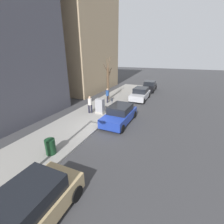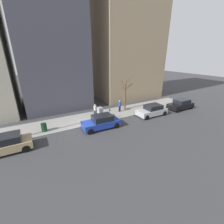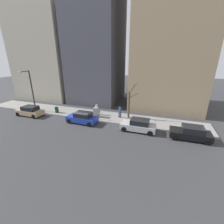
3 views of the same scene
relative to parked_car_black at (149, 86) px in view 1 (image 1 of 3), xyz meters
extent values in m
plane|color=#38383A|center=(1.11, 14.85, -0.74)|extent=(120.00, 120.00, 0.00)
cube|color=gray|center=(3.11, 14.85, -0.66)|extent=(4.00, 36.00, 0.15)
cube|color=black|center=(0.00, 0.05, -0.17)|extent=(1.84, 4.22, 0.70)
cube|color=black|center=(0.00, -0.15, 0.48)|extent=(1.62, 2.22, 0.60)
cylinder|color=black|center=(-0.87, 1.60, -0.42)|extent=(0.23, 0.64, 0.64)
cylinder|color=black|center=(0.83, 1.61, -0.42)|extent=(0.23, 0.64, 0.64)
cylinder|color=black|center=(-0.83, -1.50, -0.42)|extent=(0.23, 0.64, 0.64)
cylinder|color=black|center=(0.87, -1.49, -0.42)|extent=(0.23, 0.64, 0.64)
cube|color=#B7B7BC|center=(0.11, 5.76, -0.17)|extent=(1.84, 4.22, 0.70)
cube|color=black|center=(0.11, 5.56, 0.48)|extent=(1.62, 2.21, 0.60)
cylinder|color=black|center=(-0.72, 7.31, -0.42)|extent=(0.23, 0.64, 0.64)
cylinder|color=black|center=(0.98, 7.30, -0.42)|extent=(0.23, 0.64, 0.64)
cylinder|color=black|center=(-0.75, 4.21, -0.42)|extent=(0.23, 0.64, 0.64)
cylinder|color=black|center=(0.95, 4.20, -0.42)|extent=(0.23, 0.64, 0.64)
cube|color=#1E389E|center=(0.04, 13.43, -0.17)|extent=(1.90, 4.24, 0.70)
cube|color=black|center=(0.04, 13.23, 0.48)|extent=(1.65, 2.24, 0.60)
cylinder|color=black|center=(-0.77, 15.00, -0.42)|extent=(0.24, 0.65, 0.64)
cylinder|color=black|center=(0.93, 14.96, -0.42)|extent=(0.24, 0.65, 0.64)
cylinder|color=black|center=(-0.85, 11.90, -0.42)|extent=(0.24, 0.65, 0.64)
cylinder|color=black|center=(0.85, 11.86, -0.42)|extent=(0.24, 0.65, 0.64)
cube|color=tan|center=(-0.15, 22.49, -0.17)|extent=(1.82, 4.21, 0.70)
cube|color=black|center=(-0.15, 22.29, 0.48)|extent=(1.61, 2.21, 0.60)
cylinder|color=black|center=(-0.99, 20.94, -0.42)|extent=(0.22, 0.64, 0.64)
cylinder|color=black|center=(0.71, 20.95, -0.42)|extent=(0.22, 0.64, 0.64)
cylinder|color=slate|center=(1.56, 11.50, -0.06)|extent=(0.07, 0.07, 1.05)
cube|color=#2D333D|center=(1.56, 11.50, 0.61)|extent=(0.14, 0.10, 0.30)
cube|color=#A8A399|center=(2.41, 12.43, -0.50)|extent=(0.83, 0.61, 0.18)
cube|color=#939399|center=(2.41, 12.43, 0.22)|extent=(0.75, 0.55, 1.25)
cylinder|color=brown|center=(3.71, 7.79, 1.35)|extent=(0.28, 0.28, 3.87)
cylinder|color=brown|center=(3.87, 8.04, 3.22)|extent=(0.38, 0.57, 0.98)
cylinder|color=brown|center=(3.79, 7.15, 2.76)|extent=(0.18, 1.34, 0.86)
cylinder|color=brown|center=(3.94, 7.46, 3.69)|extent=(0.50, 0.76, 1.27)
cylinder|color=brown|center=(3.31, 8.21, 2.61)|extent=(0.76, 0.96, 0.87)
cylinder|color=brown|center=(3.78, 7.29, 3.75)|extent=(0.20, 1.08, 1.40)
cylinder|color=#14381E|center=(2.01, 19.18, -0.14)|extent=(0.56, 0.56, 0.90)
cylinder|color=#1E1E2D|center=(3.21, 9.08, -0.18)|extent=(0.16, 0.16, 0.82)
cylinder|color=#1E1E2D|center=(3.30, 8.86, -0.18)|extent=(0.16, 0.16, 0.82)
cylinder|color=#23478C|center=(3.25, 8.97, 0.54)|extent=(0.36, 0.36, 0.62)
sphere|color=tan|center=(3.25, 8.97, 0.96)|extent=(0.22, 0.22, 0.22)
cylinder|color=#1E1E2D|center=(3.43, 12.80, -0.18)|extent=(0.16, 0.16, 0.82)
cylinder|color=#1E1E2D|center=(3.23, 12.65, -0.18)|extent=(0.16, 0.16, 0.82)
cylinder|color=silver|center=(3.33, 12.73, 0.54)|extent=(0.36, 0.36, 0.62)
sphere|color=tan|center=(3.33, 12.73, 0.96)|extent=(0.22, 0.22, 0.22)
cube|color=tan|center=(12.41, 2.93, 10.82)|extent=(11.59, 11.59, 23.10)
camera|label=1|loc=(-4.04, 24.37, 4.71)|focal=24.00mm
camera|label=2|loc=(-14.00, 19.74, 7.07)|focal=24.00mm
camera|label=3|loc=(-16.58, 3.37, 7.68)|focal=24.00mm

